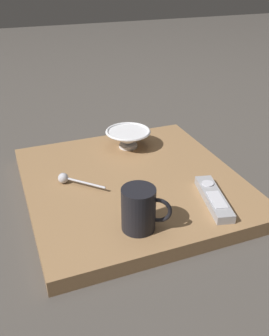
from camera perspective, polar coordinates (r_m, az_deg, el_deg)
The scene contains 6 objects.
ground_plane at distance 1.04m, azimuth -0.34°, elevation -3.38°, with size 6.00×6.00×0.00m, color #47423D.
table at distance 1.03m, azimuth -0.34°, elevation -2.48°, with size 0.57×0.59×0.04m.
cereal_bowl at distance 1.18m, azimuth -0.98°, elevation 4.73°, with size 0.14×0.14×0.06m.
coffee_mug at distance 0.81m, azimuth 0.78°, elevation -6.32°, with size 0.10×0.08×0.10m.
teaspoon at distance 1.01m, azimuth -10.35°, elevation -1.66°, with size 0.11×0.11×0.03m.
tv_remote_near at distance 0.94m, azimuth 12.03°, elevation -4.52°, with size 0.08×0.19×0.02m.
Camera 1 is at (0.31, 0.82, 0.56)m, focal length 39.76 mm.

